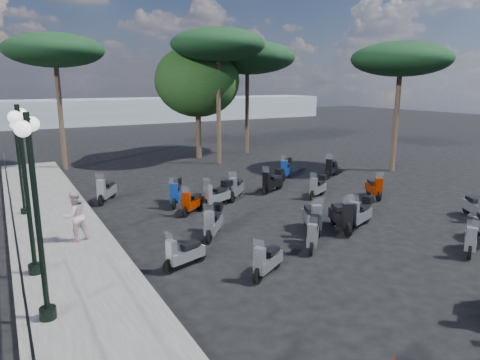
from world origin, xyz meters
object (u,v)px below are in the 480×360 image
pedestrian_far (75,216)px  scooter_2 (184,254)px  lamp_post_1 (25,181)px  pine_2 (55,51)px  lamp_post_2 (19,161)px  lamp_post_0 (36,206)px  scooter_21 (286,169)px  scooter_3 (192,203)px  scooter_24 (476,207)px  scooter_1 (267,261)px  scooter_19 (341,217)px  pine_1 (247,58)px  scooter_14 (313,235)px  scooter_26 (374,188)px  scooter_8 (213,223)px  scooter_9 (176,193)px  broadleaf_tree (197,81)px  pine_0 (218,45)px  pine_3 (401,60)px  scooter_4 (106,191)px  scooter_10 (236,189)px  scooter_27 (331,169)px  scooter_17 (470,240)px  scooter_20 (273,182)px  scooter_13 (360,214)px  scooter_15 (217,195)px  scooter_7 (312,219)px  scooter_25 (318,187)px

pedestrian_far → scooter_2: size_ratio=1.12×
lamp_post_1 → pine_2: bearing=89.8°
lamp_post_2 → pedestrian_far: bearing=-76.8°
lamp_post_0 → scooter_21: bearing=48.3°
scooter_3 → scooter_24: scooter_24 is taller
lamp_post_1 → scooter_1: bearing=-17.8°
lamp_post_0 → scooter_2: size_ratio=3.00×
scooter_19 → pine_1: 18.21m
scooter_14 → scooter_26: (6.19, 3.36, -0.01)m
scooter_8 → scooter_9: 4.22m
scooter_26 → scooter_1: bearing=52.8°
broadleaf_tree → pine_0: size_ratio=0.91×
scooter_24 → pine_3: bearing=-89.5°
scooter_3 → pine_1: pine_1 is taller
lamp_post_2 → scooter_24: bearing=-34.3°
pedestrian_far → scooter_24: size_ratio=1.08×
lamp_post_0 → scooter_26: lamp_post_0 is taller
lamp_post_1 → scooter_4: 7.72m
scooter_9 → scooter_10: size_ratio=1.14×
pedestrian_far → scooter_27: 14.32m
scooter_26 → scooter_17: bearing=95.1°
lamp_post_1 → scooter_20: size_ratio=2.77×
scooter_8 → pine_0: (6.16, 11.82, 6.76)m
scooter_4 → scooter_10: size_ratio=1.10×
scooter_13 → scooter_15: bearing=13.2°
scooter_4 → scooter_13: scooter_4 is taller
scooter_13 → scooter_26: bearing=-74.1°
lamp_post_2 → lamp_post_1: bearing=-95.0°
scooter_27 → scooter_8: bearing=83.4°
scooter_7 → scooter_19: size_ratio=0.97×
scooter_20 → pine_1: (4.73, 10.48, 6.24)m
scooter_4 → scooter_25: (8.49, -3.86, -0.02)m
scooter_9 → scooter_27: scooter_27 is taller
lamp_post_0 → broadleaf_tree: size_ratio=0.58×
lamp_post_1 → scooter_19: bearing=3.5°
lamp_post_2 → scooter_2: size_ratio=2.45×
pine_2 → scooter_7: bearing=-69.7°
pine_0 → pine_3: 10.58m
scooter_1 → scooter_20: (5.13, 7.41, 0.09)m
lamp_post_2 → scooter_20: bearing=-12.1°
scooter_19 → scooter_20: scooter_19 is taller
scooter_14 → pine_0: size_ratio=0.15×
pedestrian_far → pine_3: (18.16, 3.33, 5.34)m
scooter_15 → scooter_19: bearing=-174.9°
scooter_9 → scooter_24: scooter_9 is taller
scooter_21 → scooter_14: bearing=105.1°
lamp_post_0 → pine_0: 19.43m
scooter_17 → scooter_19: bearing=-2.8°
lamp_post_2 → scooter_13: lamp_post_2 is taller
scooter_1 → scooter_19: bearing=-97.3°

